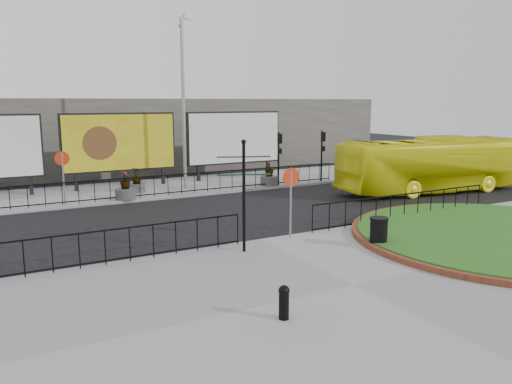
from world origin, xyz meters
TOP-DOWN VIEW (x-y plane):
  - ground at (0.00, 0.00)m, footprint 90.00×90.00m
  - pavement_near at (0.00, -5.00)m, footprint 30.00×10.00m
  - pavement_far at (0.00, 12.00)m, footprint 44.00×6.00m
  - brick_edge at (7.50, -4.00)m, footprint 10.40×10.40m
  - grass_lawn at (7.50, -4.00)m, footprint 10.00×10.00m
  - railing_near_left at (-6.00, -0.30)m, footprint 10.00×0.10m
  - railing_near_right at (6.50, -0.30)m, footprint 9.00×0.10m
  - railing_far at (1.00, 9.30)m, footprint 18.00×0.10m
  - speed_sign_far at (-5.00, 9.40)m, footprint 0.64×0.07m
  - speed_sign_near at (1.00, -0.40)m, footprint 0.64×0.07m
  - billboard_mid at (-1.50, 12.97)m, footprint 6.20×0.31m
  - billboard_right at (5.50, 12.97)m, footprint 6.20×0.31m
  - lamp_post at (1.51, 11.00)m, footprint 0.74×0.18m
  - signal_pole_a at (6.50, 9.34)m, footprint 0.22×0.26m
  - signal_pole_b at (9.50, 9.34)m, footprint 0.22×0.26m
  - building_backdrop at (0.00, 22.00)m, footprint 40.00×10.00m
  - fingerpost_sign at (-1.13, -1.00)m, footprint 1.63×0.83m
  - bollard at (-2.68, -5.86)m, footprint 0.25×0.25m
  - litter_bin at (2.90, -2.73)m, footprint 0.60×0.60m
  - bus at (12.84, 4.05)m, footprint 10.90×3.97m
  - planter_a at (-2.20, 9.40)m, footprint 1.00×1.00m
  - planter_b at (-1.20, 11.00)m, footprint 0.86×0.86m
  - planter_c at (6.00, 9.58)m, footprint 1.00×1.00m

SIDE VIEW (x-z plane):
  - ground at x=0.00m, z-range 0.00..0.00m
  - pavement_near at x=0.00m, z-range 0.00..0.12m
  - pavement_far at x=0.00m, z-range 0.00..0.12m
  - brick_edge at x=7.50m, z-range 0.12..0.30m
  - grass_lawn at x=7.50m, z-range 0.12..0.34m
  - bollard at x=-2.68m, z-range 0.16..0.93m
  - planter_c at x=6.00m, z-range -0.11..1.31m
  - planter_a at x=-2.20m, z-range -0.11..1.31m
  - planter_b at x=-1.20m, z-range -0.06..1.26m
  - litter_bin at x=2.90m, z-range 0.12..1.12m
  - railing_near_left at x=-6.00m, z-range 0.12..1.22m
  - railing_near_right at x=6.50m, z-range 0.12..1.22m
  - railing_far at x=1.00m, z-range 0.12..1.22m
  - bus at x=12.84m, z-range 0.00..2.97m
  - speed_sign_far at x=-5.00m, z-range 0.68..3.15m
  - speed_sign_near at x=1.00m, z-range 0.68..3.15m
  - signal_pole_a at x=6.50m, z-range 0.60..3.60m
  - signal_pole_b at x=9.50m, z-range 0.60..3.60m
  - fingerpost_sign at x=-1.13m, z-range 0.49..4.04m
  - building_backdrop at x=0.00m, z-range 0.00..5.00m
  - billboard_mid at x=-1.50m, z-range 0.55..4.65m
  - billboard_right at x=5.50m, z-range 0.55..4.65m
  - lamp_post at x=1.51m, z-range 0.21..9.44m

